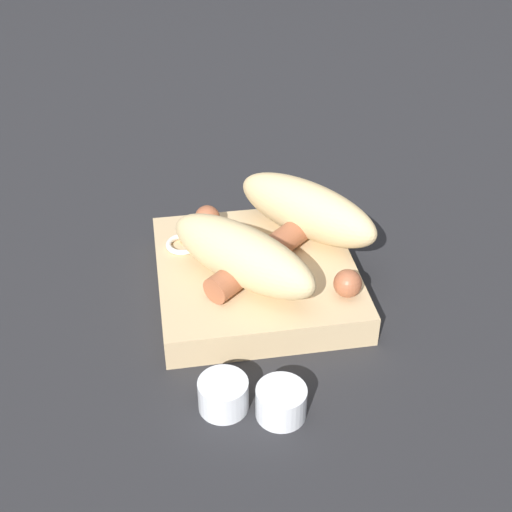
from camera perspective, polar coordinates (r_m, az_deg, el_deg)
The scene contains 7 objects.
ground_plane at distance 0.73m, azimuth 0.00°, elevation -2.65°, with size 3.00×3.00×0.00m, color #232326.
food_tray at distance 0.72m, azimuth 0.00°, elevation -1.66°, with size 0.20×0.19×0.03m.
bread_roll at distance 0.70m, azimuth 1.61°, elevation 2.01°, with size 0.23×0.23×0.06m.
sausage at distance 0.71m, azimuth 1.37°, elevation 0.60°, with size 0.16×0.15×0.03m.
pickled_veggies at distance 0.74m, azimuth -5.08°, elevation 1.34°, with size 0.06×0.07×0.01m.
condiment_cup_near at distance 0.60m, azimuth -2.63°, elevation -11.12°, with size 0.04×0.04×0.03m.
condiment_cup_far at distance 0.60m, azimuth 2.02°, elevation -11.71°, with size 0.04×0.04×0.03m.
Camera 1 is at (0.56, -0.09, 0.46)m, focal length 50.00 mm.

